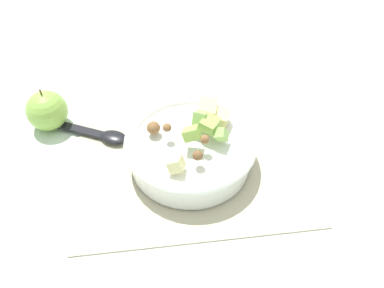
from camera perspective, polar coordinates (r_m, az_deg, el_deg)
ground_plane at (r=0.77m, az=-0.21°, el=-2.74°), size 2.40×2.40×0.00m
placemat at (r=0.77m, az=-0.21°, el=-2.59°), size 0.43×0.35×0.01m
salad_bowl at (r=0.74m, az=0.05°, el=-0.32°), size 0.24×0.24×0.11m
serving_spoon at (r=0.83m, az=-13.59°, el=1.52°), size 0.20×0.11×0.01m
whole_apple at (r=0.86m, az=-19.93°, el=4.49°), size 0.08×0.08×0.09m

